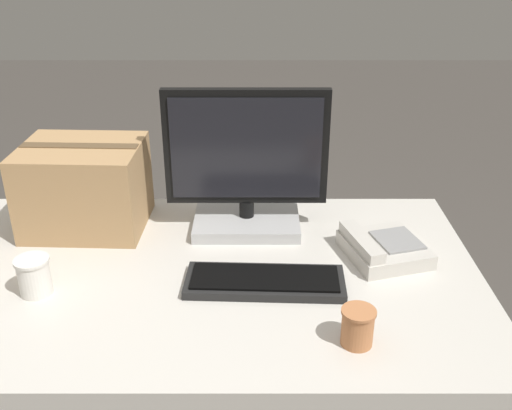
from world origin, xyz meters
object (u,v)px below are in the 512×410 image
(monitor, at_px, (247,173))
(cardboard_box, at_px, (86,186))
(desk_phone, at_px, (383,248))
(paper_cup_left, at_px, (35,276))
(paper_cup_right, at_px, (358,327))
(keyboard, at_px, (266,281))

(monitor, height_order, cardboard_box, monitor)
(desk_phone, xyz_separation_m, paper_cup_left, (-0.90, -0.18, 0.02))
(desk_phone, distance_m, paper_cup_right, 0.39)
(paper_cup_left, bearing_deg, keyboard, 3.13)
(keyboard, bearing_deg, desk_phone, 26.46)
(desk_phone, bearing_deg, cardboard_box, 151.45)
(keyboard, distance_m, paper_cup_left, 0.57)
(monitor, distance_m, desk_phone, 0.44)
(keyboard, xyz_separation_m, desk_phone, (0.33, 0.15, 0.01))
(desk_phone, distance_m, cardboard_box, 0.88)
(keyboard, distance_m, paper_cup_right, 0.30)
(paper_cup_left, bearing_deg, paper_cup_right, -14.28)
(desk_phone, bearing_deg, keyboard, -172.03)
(monitor, xyz_separation_m, paper_cup_right, (0.25, -0.55, -0.13))
(keyboard, relative_size, cardboard_box, 1.15)
(monitor, xyz_separation_m, desk_phone, (0.38, -0.18, -0.15))
(monitor, distance_m, cardboard_box, 0.48)
(keyboard, relative_size, desk_phone, 1.57)
(paper_cup_right, distance_m, cardboard_box, 0.92)
(keyboard, distance_m, cardboard_box, 0.64)
(keyboard, xyz_separation_m, paper_cup_left, (-0.57, -0.03, 0.04))
(paper_cup_left, bearing_deg, cardboard_box, 83.66)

